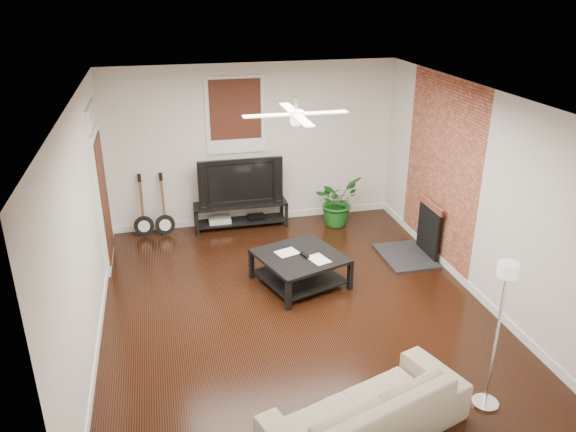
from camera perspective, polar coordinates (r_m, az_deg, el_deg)
The scene contains 14 objects.
room at distance 6.98m, azimuth 0.75°, elevation 0.65°, with size 5.01×6.01×2.81m.
brick_accent at distance 8.73m, azimuth 15.22°, elevation 4.46°, with size 0.02×2.20×2.80m, color brown.
fireplace at distance 8.94m, azimuth 12.97°, elevation -1.37°, with size 0.80×1.10×0.92m, color black.
window_back at distance 9.56m, azimuth -5.36°, elevation 10.14°, with size 1.00×0.06×1.30m, color #3D1810.
door_left at distance 8.68m, azimuth -18.41°, elevation 2.92°, with size 0.08×1.00×2.50m, color white.
tv_stand at distance 9.90m, azimuth -4.81°, elevation 0.13°, with size 1.61×0.43×0.45m, color black.
tv at distance 9.69m, azimuth -4.95°, elevation 3.67°, with size 1.45×0.19×0.83m, color black.
coffee_table at distance 8.05m, azimuth 1.21°, elevation -5.40°, with size 1.09×1.09×0.46m, color black.
sofa at distance 5.66m, azimuth 7.97°, elevation -18.86°, with size 2.02×0.79×0.59m, color #C2A891.
floor_lamp at distance 5.96m, azimuth 20.39°, elevation -11.47°, with size 0.27×0.27×1.65m, color silver, non-canonical shape.
potted_plant at distance 9.94m, azimuth 4.98°, elevation 1.53°, with size 0.79×0.68×0.88m, color #1B5F1D.
guitar_left at distance 9.68m, azimuth -14.60°, elevation 0.91°, with size 0.33×0.24×1.08m, color black, non-canonical shape.
guitar_right at distance 9.65m, azimuth -12.53°, elevation 1.03°, with size 0.33×0.24×1.08m, color black, non-canonical shape.
ceiling_fan at distance 6.62m, azimuth 0.80°, elevation 10.31°, with size 1.24×1.24×0.32m, color white, non-canonical shape.
Camera 1 is at (-1.56, -6.27, 4.04)m, focal length 35.03 mm.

